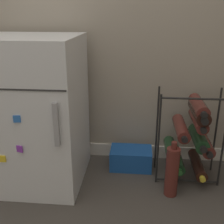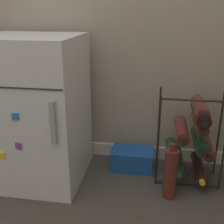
{
  "view_description": "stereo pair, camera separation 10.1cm",
  "coord_description": "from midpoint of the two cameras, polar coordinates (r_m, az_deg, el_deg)",
  "views": [
    {
      "loc": [
        0.14,
        -1.21,
        1.0
      ],
      "look_at": [
        -0.0,
        0.32,
        0.43
      ],
      "focal_mm": 45.0,
      "sensor_mm": 36.0,
      "label": 1
    },
    {
      "loc": [
        0.24,
        -1.2,
        1.0
      ],
      "look_at": [
        -0.0,
        0.32,
        0.43
      ],
      "focal_mm": 45.0,
      "sensor_mm": 36.0,
      "label": 2
    }
  ],
  "objects": [
    {
      "name": "ground_plane",
      "position": [
        1.58,
        -3.04,
        -19.19
      ],
      "size": [
        14.0,
        14.0,
        0.0
      ],
      "primitive_type": "plane",
      "color": "#423D38"
    },
    {
      "name": "mini_fridge",
      "position": [
        1.72,
        -17.35,
        -0.04
      ],
      "size": [
        0.57,
        0.55,
        0.87
      ],
      "color": "silver",
      "rests_on": "ground_plane"
    },
    {
      "name": "wine_rack",
      "position": [
        1.75,
        14.26,
        -4.69
      ],
      "size": [
        0.38,
        0.33,
        0.56
      ],
      "color": "black",
      "rests_on": "ground_plane"
    },
    {
      "name": "soda_box",
      "position": [
        1.9,
        2.33,
        -9.36
      ],
      "size": [
        0.27,
        0.18,
        0.13
      ],
      "color": "#194C9E",
      "rests_on": "ground_plane"
    },
    {
      "name": "loose_bottle_floor",
      "position": [
        1.62,
        10.32,
        -11.82
      ],
      "size": [
        0.07,
        0.07,
        0.33
      ],
      "color": "#56231E",
      "rests_on": "ground_plane"
    }
  ]
}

